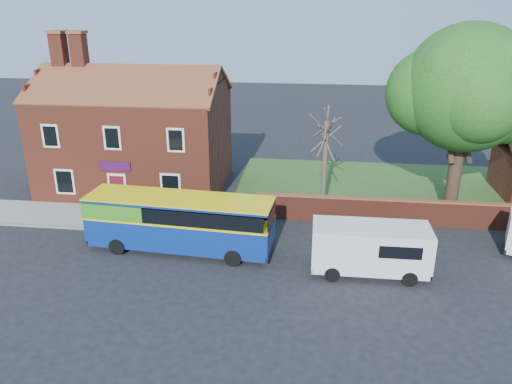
# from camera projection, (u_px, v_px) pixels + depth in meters

# --- Properties ---
(ground) EXTENTS (120.00, 120.00, 0.00)m
(ground) POSITION_uv_depth(u_px,v_px,m) (199.00, 273.00, 24.47)
(ground) COLOR black
(ground) RESTS_ON ground
(pavement) EXTENTS (18.00, 3.50, 0.12)m
(pavement) POSITION_uv_depth(u_px,v_px,m) (109.00, 217.00, 30.57)
(pavement) COLOR gray
(pavement) RESTS_ON ground
(kerb) EXTENTS (18.00, 0.15, 0.14)m
(kerb) POSITION_uv_depth(u_px,v_px,m) (97.00, 229.00, 28.94)
(kerb) COLOR slate
(kerb) RESTS_ON ground
(grass_strip) EXTENTS (26.00, 12.00, 0.04)m
(grass_strip) POSITION_uv_depth(u_px,v_px,m) (422.00, 190.00, 35.02)
(grass_strip) COLOR #426B28
(grass_strip) RESTS_ON ground
(shop_building) EXTENTS (12.30, 8.13, 10.50)m
(shop_building) POSITION_uv_depth(u_px,v_px,m) (136.00, 140.00, 34.68)
(shop_building) COLOR brown
(shop_building) RESTS_ON ground
(boundary_wall) EXTENTS (22.00, 0.38, 1.60)m
(boundary_wall) POSITION_uv_depth(u_px,v_px,m) (443.00, 214.00, 29.18)
(boundary_wall) COLOR maroon
(boundary_wall) RESTS_ON ground
(bus) EXTENTS (9.95, 3.22, 2.99)m
(bus) POSITION_uv_depth(u_px,v_px,m) (174.00, 220.00, 26.19)
(bus) COLOR navy
(bus) RESTS_ON ground
(van_near) EXTENTS (5.60, 2.35, 2.45)m
(van_near) POSITION_uv_depth(u_px,v_px,m) (371.00, 247.00, 24.02)
(van_near) COLOR white
(van_near) RESTS_ON ground
(large_tree) EXTENTS (9.40, 7.44, 11.47)m
(large_tree) POSITION_uv_depth(u_px,v_px,m) (468.00, 92.00, 29.05)
(large_tree) COLOR black
(large_tree) RESTS_ON ground
(bare_tree) EXTENTS (2.34, 2.78, 6.23)m
(bare_tree) POSITION_uv_depth(u_px,v_px,m) (325.00, 161.00, 30.92)
(bare_tree) COLOR #4C4238
(bare_tree) RESTS_ON ground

